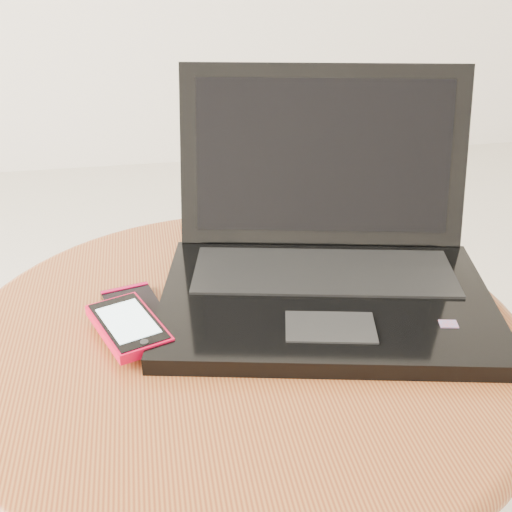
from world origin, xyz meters
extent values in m
cylinder|color=#613110|center=(0.10, -0.02, 0.25)|extent=(0.10, 0.10, 0.44)
cylinder|color=maroon|center=(0.10, -0.02, 0.49)|extent=(0.60, 0.60, 0.03)
torus|color=maroon|center=(0.10, -0.02, 0.49)|extent=(0.63, 0.63, 0.03)
cube|color=black|center=(0.21, 0.00, 0.51)|extent=(0.42, 0.33, 0.02)
cube|color=black|center=(0.22, 0.05, 0.52)|extent=(0.33, 0.18, 0.00)
cube|color=black|center=(0.19, -0.07, 0.52)|extent=(0.10, 0.08, 0.00)
cube|color=red|center=(0.32, -0.08, 0.52)|extent=(0.02, 0.02, 0.00)
cube|color=black|center=(0.24, 0.15, 0.63)|extent=(0.37, 0.14, 0.22)
cube|color=black|center=(0.24, 0.15, 0.63)|extent=(0.33, 0.12, 0.19)
cube|color=black|center=(-0.01, 0.02, 0.51)|extent=(0.08, 0.12, 0.01)
cube|color=#B00535|center=(-0.02, 0.07, 0.51)|extent=(0.06, 0.02, 0.00)
cube|color=red|center=(-0.02, -0.02, 0.52)|extent=(0.09, 0.12, 0.01)
cube|color=black|center=(-0.02, -0.02, 0.52)|extent=(0.09, 0.12, 0.00)
cube|color=silver|center=(-0.02, -0.02, 0.53)|extent=(0.07, 0.09, 0.00)
cylinder|color=black|center=(0.00, -0.06, 0.53)|extent=(0.01, 0.01, 0.00)
camera|label=1|loc=(0.01, -0.61, 0.90)|focal=45.61mm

